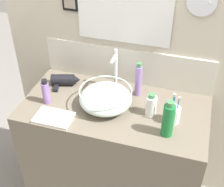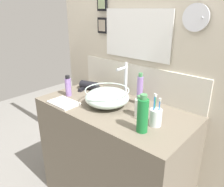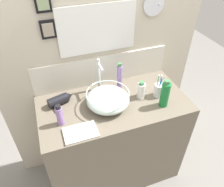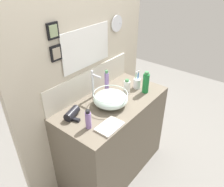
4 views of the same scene
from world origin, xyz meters
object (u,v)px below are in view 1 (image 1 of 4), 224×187
hair_drier (65,80)px  lotion_bottle (46,92)px  faucet (115,67)px  toothbrush_cup (174,114)px  soap_dispenser (138,80)px  shampoo_bottle (151,105)px  hand_towel (54,118)px  glass_bowl_sink (106,98)px  spray_bottle (168,120)px

hair_drier → lotion_bottle: (-0.03, -0.21, 0.04)m
lotion_bottle → faucet: bearing=36.7°
toothbrush_cup → soap_dispenser: size_ratio=0.88×
toothbrush_cup → soap_dispenser: soap_dispenser is taller
shampoo_bottle → soap_dispenser: bearing=125.2°
lotion_bottle → hand_towel: bearing=-51.0°
hair_drier → shampoo_bottle: (0.62, -0.13, 0.03)m
faucet → hand_towel: bearing=-122.7°
hair_drier → toothbrush_cup: toothbrush_cup is taller
faucet → soap_dispenser: bearing=-9.6°
shampoo_bottle → hair_drier: bearing=167.9°
glass_bowl_sink → spray_bottle: size_ratio=1.40×
shampoo_bottle → faucet: bearing=145.2°
faucet → shampoo_bottle: (0.28, -0.20, -0.10)m
faucet → toothbrush_cup: bearing=-28.5°
faucet → hair_drier: (-0.34, -0.06, -0.13)m
shampoo_bottle → spray_bottle: bearing=-50.9°
glass_bowl_sink → soap_dispenser: bearing=47.8°
glass_bowl_sink → spray_bottle: (0.40, -0.14, 0.04)m
faucet → hair_drier: size_ratio=1.37×
glass_bowl_sink → toothbrush_cup: size_ratio=1.54×
lotion_bottle → spray_bottle: spray_bottle is taller
lotion_bottle → shampoo_bottle: 0.66m
faucet → hair_drier: faucet is taller
spray_bottle → soap_dispenser: bearing=127.1°
toothbrush_cup → shampoo_bottle: toothbrush_cup is taller
lotion_bottle → soap_dispenser: 0.59m
soap_dispenser → hand_towel: soap_dispenser is taller
shampoo_bottle → soap_dispenser: size_ratio=0.61×
hair_drier → soap_dispenser: soap_dispenser is taller
hand_towel → toothbrush_cup: bearing=14.7°
toothbrush_cup → lotion_bottle: size_ratio=1.23×
faucet → spray_bottle: (0.40, -0.34, -0.06)m
faucet → toothbrush_cup: 0.49m
lotion_bottle → soap_dispenser: size_ratio=0.71×
soap_dispenser → spray_bottle: bearing=-52.9°
glass_bowl_sink → soap_dispenser: soap_dispenser is taller
faucet → spray_bottle: 0.53m
faucet → spray_bottle: faucet is taller
spray_bottle → shampoo_bottle: (-0.12, 0.15, -0.04)m
toothbrush_cup → shampoo_bottle: size_ratio=1.44×
glass_bowl_sink → soap_dispenser: size_ratio=1.35×
glass_bowl_sink → hand_towel: (-0.26, -0.20, -0.06)m
soap_dispenser → shampoo_bottle: bearing=-54.8°
toothbrush_cup → shampoo_bottle: (-0.14, 0.03, 0.01)m
toothbrush_cup → spray_bottle: bearing=-99.6°
glass_bowl_sink → shampoo_bottle: 0.28m
glass_bowl_sink → hand_towel: 0.33m
glass_bowl_sink → shampoo_bottle: (0.28, 0.01, 0.00)m
spray_bottle → hand_towel: 0.67m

